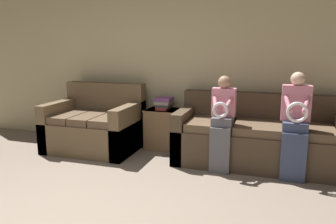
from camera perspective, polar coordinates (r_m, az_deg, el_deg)
name	(u,v)px	position (r m, az deg, el deg)	size (l,w,h in m)	color
wall_back	(165,66)	(5.27, -0.49, 8.04)	(7.59, 0.06, 2.55)	#C6B789
couch_main	(258,139)	(4.62, 15.34, -4.57)	(2.19, 0.92, 0.93)	#473828
couch_side	(96,127)	(5.22, -12.49, -2.54)	(1.33, 1.00, 1.00)	brown
child_left_seated	(222,119)	(4.21, 9.42, -1.27)	(0.30, 0.37, 1.21)	#56565B
child_right_seated	(295,122)	(4.17, 21.28, -1.58)	(0.34, 0.37, 1.28)	#384260
side_shelf	(163,128)	(5.14, -0.90, -2.85)	(0.51, 0.45, 0.62)	olive
book_stack	(164,103)	(5.06, -0.77, 1.61)	(0.25, 0.28, 0.19)	#BC3833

